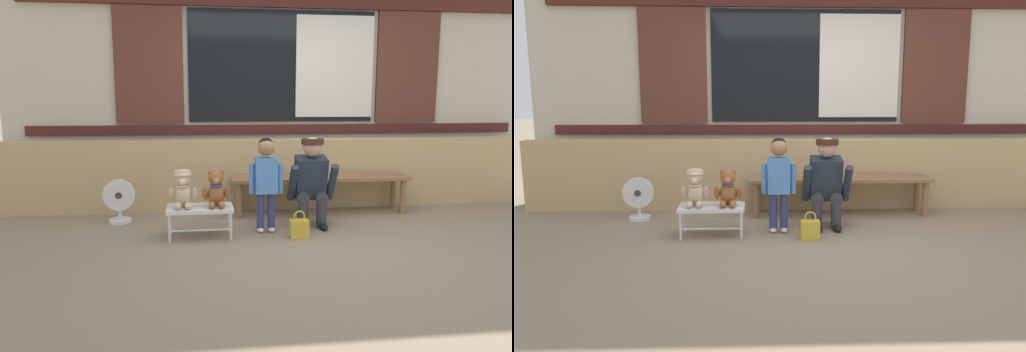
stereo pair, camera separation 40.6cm
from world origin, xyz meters
TOP-DOWN VIEW (x-y plane):
  - ground_plane at (0.00, 0.00)m, footprint 60.00×60.00m
  - brick_low_wall at (0.00, 1.43)m, footprint 6.81×0.25m
  - shop_facade at (0.00, 1.94)m, footprint 6.95×0.26m
  - wooden_bench_long at (0.32, 1.06)m, footprint 2.10×0.40m
  - small_display_bench at (-1.09, 0.25)m, footprint 0.64×0.36m
  - teddy_bear_with_hat at (-1.25, 0.26)m, footprint 0.28×0.27m
  - teddy_bear_plain at (-0.93, 0.26)m, footprint 0.28×0.26m
  - child_standing at (-0.43, 0.35)m, footprint 0.35×0.18m
  - adult_crouching at (0.08, 0.51)m, footprint 0.50×0.49m
  - handbag_on_ground at (-0.14, 0.08)m, footprint 0.18×0.11m
  - floor_fan at (-1.96, 0.89)m, footprint 0.34×0.24m

SIDE VIEW (x-z plane):
  - ground_plane at x=0.00m, z-range 0.00..0.00m
  - handbag_on_ground at x=-0.14m, z-range -0.04..0.23m
  - floor_fan at x=-1.96m, z-range 0.00..0.48m
  - small_display_bench at x=-1.09m, z-range 0.12..0.42m
  - wooden_bench_long at x=0.32m, z-range 0.15..0.59m
  - brick_low_wall at x=0.00m, z-range 0.00..0.85m
  - teddy_bear_plain at x=-0.93m, z-range 0.28..0.65m
  - teddy_bear_with_hat at x=-1.25m, z-range 0.29..0.65m
  - adult_crouching at x=0.08m, z-range 0.01..0.96m
  - child_standing at x=-0.43m, z-range 0.11..1.07m
  - shop_facade at x=0.00m, z-range 0.01..3.50m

